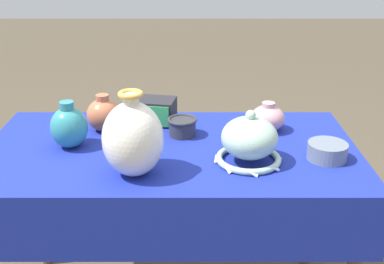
{
  "coord_description": "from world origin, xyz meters",
  "views": [
    {
      "loc": [
        0.08,
        -1.56,
        1.45
      ],
      "look_at": [
        0.08,
        -0.12,
        0.84
      ],
      "focal_mm": 45.0,
      "sensor_mm": 36.0,
      "label": 1
    }
  ],
  "objects_px": {
    "vase_dome_bell": "(248,141)",
    "pot_squat_slate": "(326,151)",
    "vase_tall_bulbous": "(132,138)",
    "cup_wide_charcoal": "(181,126)",
    "jar_round_rose": "(267,118)",
    "jar_round_teal": "(68,127)",
    "mosaic_tile_box": "(155,111)",
    "jar_round_terracotta": "(103,115)"
  },
  "relations": [
    {
      "from": "jar_round_rose",
      "to": "cup_wide_charcoal",
      "type": "bearing_deg",
      "value": -171.32
    },
    {
      "from": "cup_wide_charcoal",
      "to": "pot_squat_slate",
      "type": "xyz_separation_m",
      "value": [
        0.49,
        -0.2,
        -0.01
      ]
    },
    {
      "from": "vase_tall_bulbous",
      "to": "vase_dome_bell",
      "type": "xyz_separation_m",
      "value": [
        0.37,
        0.09,
        -0.05
      ]
    },
    {
      "from": "vase_dome_bell",
      "to": "jar_round_terracotta",
      "type": "relative_size",
      "value": 1.61
    },
    {
      "from": "jar_round_terracotta",
      "to": "vase_dome_bell",
      "type": "bearing_deg",
      "value": -27.46
    },
    {
      "from": "vase_tall_bulbous",
      "to": "vase_dome_bell",
      "type": "bearing_deg",
      "value": 13.2
    },
    {
      "from": "vase_tall_bulbous",
      "to": "pot_squat_slate",
      "type": "height_order",
      "value": "vase_tall_bulbous"
    },
    {
      "from": "mosaic_tile_box",
      "to": "jar_round_rose",
      "type": "distance_m",
      "value": 0.44
    },
    {
      "from": "mosaic_tile_box",
      "to": "jar_round_terracotta",
      "type": "relative_size",
      "value": 1.18
    },
    {
      "from": "jar_round_rose",
      "to": "vase_dome_bell",
      "type": "bearing_deg",
      "value": -110.4
    },
    {
      "from": "jar_round_terracotta",
      "to": "jar_round_teal",
      "type": "height_order",
      "value": "jar_round_teal"
    },
    {
      "from": "mosaic_tile_box",
      "to": "pot_squat_slate",
      "type": "relative_size",
      "value": 1.27
    },
    {
      "from": "cup_wide_charcoal",
      "to": "jar_round_terracotta",
      "type": "relative_size",
      "value": 0.79
    },
    {
      "from": "vase_tall_bulbous",
      "to": "jar_round_teal",
      "type": "height_order",
      "value": "vase_tall_bulbous"
    },
    {
      "from": "cup_wide_charcoal",
      "to": "jar_round_teal",
      "type": "xyz_separation_m",
      "value": [
        -0.4,
        -0.1,
        0.04
      ]
    },
    {
      "from": "vase_tall_bulbous",
      "to": "jar_round_terracotta",
      "type": "distance_m",
      "value": 0.4
    },
    {
      "from": "mosaic_tile_box",
      "to": "jar_round_rose",
      "type": "bearing_deg",
      "value": -0.25
    },
    {
      "from": "mosaic_tile_box",
      "to": "cup_wide_charcoal",
      "type": "relative_size",
      "value": 1.5
    },
    {
      "from": "vase_tall_bulbous",
      "to": "jar_round_teal",
      "type": "distance_m",
      "value": 0.33
    },
    {
      "from": "jar_round_rose",
      "to": "pot_squat_slate",
      "type": "xyz_separation_m",
      "value": [
        0.16,
        -0.25,
        -0.02
      ]
    },
    {
      "from": "vase_tall_bulbous",
      "to": "jar_round_terracotta",
      "type": "bearing_deg",
      "value": 113.37
    },
    {
      "from": "jar_round_rose",
      "to": "jar_round_teal",
      "type": "bearing_deg",
      "value": -168.04
    },
    {
      "from": "vase_dome_bell",
      "to": "jar_round_teal",
      "type": "distance_m",
      "value": 0.63
    },
    {
      "from": "vase_tall_bulbous",
      "to": "pot_squat_slate",
      "type": "distance_m",
      "value": 0.65
    },
    {
      "from": "vase_dome_bell",
      "to": "pot_squat_slate",
      "type": "relative_size",
      "value": 1.73
    },
    {
      "from": "cup_wide_charcoal",
      "to": "vase_tall_bulbous",
      "type": "bearing_deg",
      "value": -115.26
    },
    {
      "from": "vase_tall_bulbous",
      "to": "jar_round_terracotta",
      "type": "xyz_separation_m",
      "value": [
        -0.16,
        0.36,
        -0.06
      ]
    },
    {
      "from": "jar_round_terracotta",
      "to": "pot_squat_slate",
      "type": "relative_size",
      "value": 1.07
    },
    {
      "from": "mosaic_tile_box",
      "to": "pot_squat_slate",
      "type": "height_order",
      "value": "mosaic_tile_box"
    },
    {
      "from": "cup_wide_charcoal",
      "to": "jar_round_rose",
      "type": "xyz_separation_m",
      "value": [
        0.33,
        0.05,
        0.01
      ]
    },
    {
      "from": "vase_tall_bulbous",
      "to": "pot_squat_slate",
      "type": "bearing_deg",
      "value": 9.54
    },
    {
      "from": "vase_tall_bulbous",
      "to": "jar_round_rose",
      "type": "xyz_separation_m",
      "value": [
        0.47,
        0.36,
        -0.07
      ]
    },
    {
      "from": "vase_dome_bell",
      "to": "pot_squat_slate",
      "type": "bearing_deg",
      "value": 4.32
    },
    {
      "from": "mosaic_tile_box",
      "to": "jar_round_terracotta",
      "type": "bearing_deg",
      "value": -148.07
    },
    {
      "from": "jar_round_rose",
      "to": "jar_round_terracotta",
      "type": "height_order",
      "value": "jar_round_terracotta"
    },
    {
      "from": "vase_tall_bulbous",
      "to": "vase_dome_bell",
      "type": "relative_size",
      "value": 1.19
    },
    {
      "from": "jar_round_terracotta",
      "to": "pot_squat_slate",
      "type": "bearing_deg",
      "value": -17.73
    },
    {
      "from": "mosaic_tile_box",
      "to": "cup_wide_charcoal",
      "type": "distance_m",
      "value": 0.17
    },
    {
      "from": "jar_round_teal",
      "to": "vase_dome_bell",
      "type": "bearing_deg",
      "value": -10.9
    },
    {
      "from": "vase_tall_bulbous",
      "to": "jar_round_rose",
      "type": "relative_size",
      "value": 2.11
    },
    {
      "from": "cup_wide_charcoal",
      "to": "pot_squat_slate",
      "type": "height_order",
      "value": "cup_wide_charcoal"
    },
    {
      "from": "jar_round_teal",
      "to": "cup_wide_charcoal",
      "type": "bearing_deg",
      "value": 14.59
    }
  ]
}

